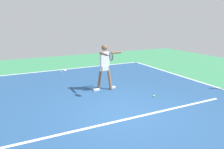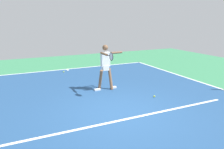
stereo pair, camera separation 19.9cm
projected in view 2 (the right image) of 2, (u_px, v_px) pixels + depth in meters
ground_plane at (121, 113)px, 6.55m from camera, size 22.43×22.43×0.00m
court_surface at (121, 113)px, 6.55m from camera, size 9.56×13.19×0.00m
court_line_baseline_near at (67, 69)px, 12.29m from camera, size 9.56×0.10×0.01m
court_line_service at (128, 119)px, 6.18m from camera, size 7.17×0.10×0.01m
court_line_centre_mark at (68, 70)px, 12.12m from camera, size 0.10×0.30×0.01m
tennis_player at (106, 64)px, 8.50m from camera, size 1.19×1.24×1.79m
tennis_ball_centre_court at (64, 72)px, 11.55m from camera, size 0.07×0.07×0.07m
tennis_ball_near_service_line at (154, 96)px, 7.89m from camera, size 0.07×0.07×0.07m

